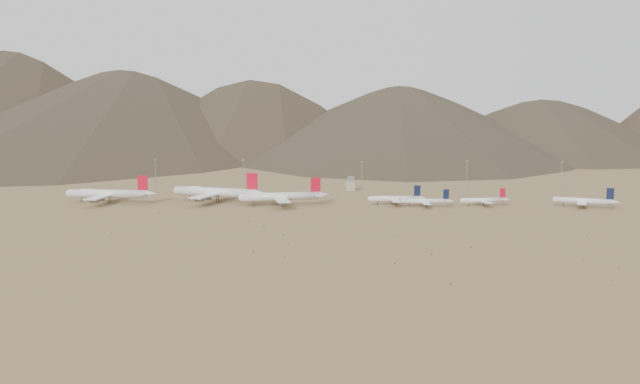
# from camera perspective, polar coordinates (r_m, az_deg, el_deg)

# --- Properties ---
(ground) EXTENTS (3000.00, 3000.00, 0.00)m
(ground) POSITION_cam_1_polar(r_m,az_deg,el_deg) (432.10, -1.94, -1.78)
(ground) COLOR #A48754
(ground) RESTS_ON ground
(mountain_ridge) EXTENTS (4400.00, 1000.00, 300.00)m
(mountain_ridge) POSITION_cam_1_polar(r_m,az_deg,el_deg) (1326.53, 3.29, 10.87)
(mountain_ridge) COLOR #4B3D2D
(mountain_ridge) RESTS_ON ground
(widebody_west) EXTENTS (71.42, 54.55, 21.21)m
(widebody_west) POSITION_cam_1_polar(r_m,az_deg,el_deg) (495.77, -18.80, -0.13)
(widebody_west) COLOR white
(widebody_west) RESTS_ON ground
(widebody_centre) EXTENTS (77.59, 61.00, 23.41)m
(widebody_centre) POSITION_cam_1_polar(r_m,az_deg,el_deg) (478.78, -9.46, -0.00)
(widebody_centre) COLOR white
(widebody_centre) RESTS_ON ground
(widebody_east) EXTENTS (65.58, 52.06, 20.13)m
(widebody_east) POSITION_cam_1_polar(r_m,az_deg,el_deg) (457.74, -3.55, -0.39)
(widebody_east) COLOR white
(widebody_east) RESTS_ON ground
(narrowbody_a) EXTENTS (43.69, 31.82, 14.50)m
(narrowbody_a) POSITION_cam_1_polar(r_m,az_deg,el_deg) (464.51, 6.98, -0.60)
(narrowbody_a) COLOR white
(narrowbody_a) RESTS_ON ground
(narrowbody_b) EXTENTS (38.81, 27.97, 12.81)m
(narrowbody_b) POSITION_cam_1_polar(r_m,az_deg,el_deg) (458.14, 9.73, -0.83)
(narrowbody_b) COLOR white
(narrowbody_b) RESTS_ON ground
(narrowbody_c) EXTENTS (38.02, 27.97, 12.75)m
(narrowbody_c) POSITION_cam_1_polar(r_m,az_deg,el_deg) (472.59, 14.81, -0.72)
(narrowbody_c) COLOR white
(narrowbody_c) RESTS_ON ground
(narrowbody_d) EXTENTS (43.80, 32.59, 14.97)m
(narrowbody_d) POSITION_cam_1_polar(r_m,az_deg,el_deg) (486.86, 23.07, -0.75)
(narrowbody_d) COLOR white
(narrowbody_d) RESTS_ON ground
(control_tower) EXTENTS (8.00, 8.00, 12.00)m
(control_tower) POSITION_cam_1_polar(r_m,az_deg,el_deg) (547.14, 2.84, 0.71)
(control_tower) COLOR tan
(control_tower) RESTS_ON ground
(mast_far_west) EXTENTS (2.00, 0.60, 25.70)m
(mast_far_west) POSITION_cam_1_polar(r_m,az_deg,el_deg) (585.93, -14.80, 1.79)
(mast_far_west) COLOR gray
(mast_far_west) RESTS_ON ground
(mast_west) EXTENTS (2.00, 0.60, 25.70)m
(mast_west) POSITION_cam_1_polar(r_m,az_deg,el_deg) (567.79, -7.00, 1.81)
(mast_west) COLOR gray
(mast_west) RESTS_ON ground
(mast_centre) EXTENTS (2.00, 0.60, 25.70)m
(mast_centre) POSITION_cam_1_polar(r_m,az_deg,el_deg) (543.50, 3.84, 1.60)
(mast_centre) COLOR gray
(mast_centre) RESTS_ON ground
(mast_east) EXTENTS (2.00, 0.60, 25.70)m
(mast_east) POSITION_cam_1_polar(r_m,az_deg,el_deg) (572.55, 13.27, 1.71)
(mast_east) COLOR gray
(mast_east) RESTS_ON ground
(mast_far_east) EXTENTS (2.00, 0.60, 25.70)m
(mast_far_east) POSITION_cam_1_polar(r_m,az_deg,el_deg) (579.16, 21.21, 1.47)
(mast_far_east) COLOR gray
(mast_far_east) RESTS_ON ground
(desert_scrub) EXTENTS (442.91, 167.46, 0.96)m
(desert_scrub) POSITION_cam_1_polar(r_m,az_deg,el_deg) (323.64, -3.16, -4.83)
(desert_scrub) COLOR olive
(desert_scrub) RESTS_ON ground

